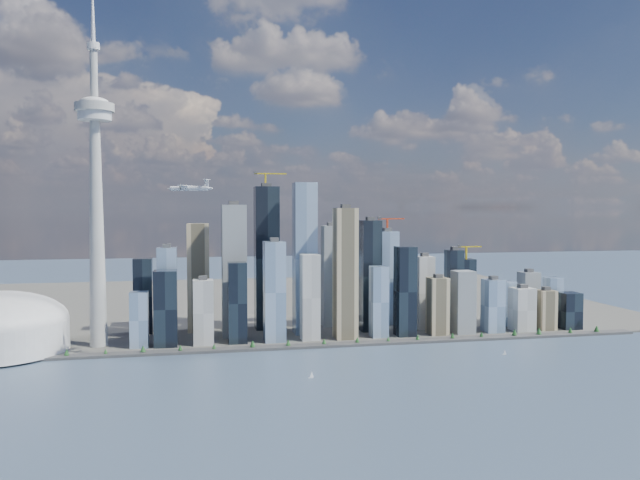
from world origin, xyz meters
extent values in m
plane|color=#374660|center=(0.00, 0.00, 0.00)|extent=(4000.00, 4000.00, 0.00)
cube|color=#383838|center=(0.00, 250.00, 2.00)|extent=(1100.00, 22.00, 4.00)
cube|color=#4C4C47|center=(0.00, 700.00, 1.50)|extent=(1400.00, 900.00, 3.00)
cylinder|color=#3F2D1E|center=(-390.00, 250.00, 5.20)|extent=(1.00, 1.00, 2.40)
cone|color=#1B4D24|center=(-390.00, 250.00, 8.80)|extent=(7.20, 7.20, 8.00)
cylinder|color=#3F2D1E|center=(-303.33, 250.00, 5.20)|extent=(1.00, 1.00, 2.40)
cone|color=#1B4D24|center=(-303.33, 250.00, 8.80)|extent=(7.20, 7.20, 8.00)
cylinder|color=#3F2D1E|center=(-216.67, 250.00, 5.20)|extent=(1.00, 1.00, 2.40)
cone|color=#1B4D24|center=(-216.67, 250.00, 8.80)|extent=(7.20, 7.20, 8.00)
cylinder|color=#3F2D1E|center=(-130.00, 250.00, 5.20)|extent=(1.00, 1.00, 2.40)
cone|color=#1B4D24|center=(-130.00, 250.00, 8.80)|extent=(7.20, 7.20, 8.00)
cylinder|color=#3F2D1E|center=(-43.33, 250.00, 5.20)|extent=(1.00, 1.00, 2.40)
cone|color=#1B4D24|center=(-43.33, 250.00, 8.80)|extent=(7.20, 7.20, 8.00)
cylinder|color=#3F2D1E|center=(43.33, 250.00, 5.20)|extent=(1.00, 1.00, 2.40)
cone|color=#1B4D24|center=(43.33, 250.00, 8.80)|extent=(7.20, 7.20, 8.00)
cylinder|color=#3F2D1E|center=(130.00, 250.00, 5.20)|extent=(1.00, 1.00, 2.40)
cone|color=#1B4D24|center=(130.00, 250.00, 8.80)|extent=(7.20, 7.20, 8.00)
cylinder|color=#3F2D1E|center=(216.67, 250.00, 5.20)|extent=(1.00, 1.00, 2.40)
cone|color=#1B4D24|center=(216.67, 250.00, 8.80)|extent=(7.20, 7.20, 8.00)
cylinder|color=#3F2D1E|center=(303.33, 250.00, 5.20)|extent=(1.00, 1.00, 2.40)
cone|color=#1B4D24|center=(303.33, 250.00, 8.80)|extent=(7.20, 7.20, 8.00)
cylinder|color=#3F2D1E|center=(390.00, 250.00, 5.20)|extent=(1.00, 1.00, 2.40)
cone|color=#1B4D24|center=(390.00, 250.00, 8.80)|extent=(7.20, 7.20, 8.00)
cylinder|color=#3F2D1E|center=(476.67, 250.00, 5.20)|extent=(1.00, 1.00, 2.40)
cone|color=#1B4D24|center=(476.67, 250.00, 8.80)|extent=(7.20, 7.20, 8.00)
cube|color=black|center=(-200.00, 290.00, 59.40)|extent=(34.00, 34.00, 112.80)
cube|color=#7893B5|center=(-200.00, 340.00, 74.78)|extent=(30.00, 30.00, 143.57)
cube|color=#B9B9B5|center=(-150.00, 290.00, 51.71)|extent=(30.00, 30.00, 97.42)
cube|color=tan|center=(-150.00, 395.00, 92.73)|extent=(36.00, 36.00, 179.46)
cube|color=slate|center=(-95.00, 340.00, 108.11)|extent=(38.00, 38.00, 210.22)
cube|color=black|center=(-95.00, 290.00, 64.53)|extent=(28.00, 28.00, 123.06)
cube|color=#7893B5|center=(-40.00, 290.00, 79.91)|extent=(32.00, 32.00, 153.82)
cube|color=black|center=(-40.00, 395.00, 123.49)|extent=(40.00, 40.00, 240.99)
cube|color=#7893B5|center=(15.00, 340.00, 126.06)|extent=(36.00, 36.00, 246.12)
cube|color=#B9B9B5|center=(15.00, 290.00, 69.66)|extent=(28.00, 28.00, 133.31)
cube|color=tan|center=(70.00, 290.00, 105.55)|extent=(34.00, 34.00, 205.10)
cube|color=slate|center=(70.00, 395.00, 90.17)|extent=(30.00, 30.00, 174.33)
cube|color=black|center=(125.00, 340.00, 95.29)|extent=(32.00, 32.00, 184.59)
cube|color=#7893B5|center=(125.00, 290.00, 59.40)|extent=(26.00, 26.00, 112.80)
cube|color=black|center=(175.00, 290.00, 74.78)|extent=(30.00, 30.00, 143.57)
cube|color=#7893B5|center=(175.00, 395.00, 85.04)|extent=(34.00, 34.00, 164.08)
cube|color=#B9B9B5|center=(225.00, 340.00, 64.53)|extent=(28.00, 28.00, 123.06)
cube|color=tan|center=(225.00, 290.00, 49.15)|extent=(30.00, 30.00, 92.29)
cube|color=slate|center=(275.00, 290.00, 54.27)|extent=(32.00, 32.00, 102.55)
cube|color=black|center=(275.00, 340.00, 69.66)|extent=(26.00, 26.00, 133.31)
cube|color=#7893B5|center=(325.00, 290.00, 46.58)|extent=(30.00, 30.00, 87.17)
cube|color=black|center=(325.00, 395.00, 59.40)|extent=(28.00, 28.00, 112.80)
cube|color=#7893B5|center=(375.00, 340.00, 41.46)|extent=(30.00, 30.00, 76.91)
cube|color=#B9B9B5|center=(375.00, 290.00, 38.89)|extent=(34.00, 34.00, 71.78)
cube|color=tan|center=(420.00, 290.00, 36.33)|extent=(28.00, 28.00, 66.66)
cube|color=slate|center=(420.00, 340.00, 49.15)|extent=(30.00, 30.00, 92.29)
cube|color=black|center=(465.00, 290.00, 33.76)|extent=(32.00, 32.00, 61.53)
cube|color=#7893B5|center=(465.00, 340.00, 44.02)|extent=(26.00, 26.00, 82.04)
cube|color=black|center=(-240.00, 395.00, 64.53)|extent=(30.00, 30.00, 123.06)
cube|color=#7893B5|center=(-240.00, 290.00, 44.02)|extent=(26.00, 26.00, 82.04)
cube|color=gold|center=(-40.00, 395.00, 254.99)|extent=(3.00, 3.00, 22.00)
cube|color=gold|center=(-31.75, 395.00, 265.99)|extent=(55.00, 2.20, 2.20)
cube|color=#383838|center=(-56.50, 395.00, 267.99)|extent=(6.00, 4.00, 4.00)
cube|color=#BD371B|center=(175.00, 395.00, 178.08)|extent=(3.00, 3.00, 22.00)
cube|color=#BD371B|center=(182.20, 395.00, 189.08)|extent=(48.00, 2.20, 2.20)
cube|color=#383838|center=(160.60, 395.00, 191.08)|extent=(6.00, 4.00, 4.00)
cube|color=gold|center=(325.00, 395.00, 126.80)|extent=(3.00, 3.00, 22.00)
cube|color=gold|center=(331.75, 395.00, 137.80)|extent=(45.00, 2.20, 2.20)
cube|color=#383838|center=(311.50, 395.00, 139.80)|extent=(6.00, 4.00, 4.00)
cone|color=#9D9C98|center=(-300.00, 310.00, 173.00)|extent=(26.00, 26.00, 340.00)
cylinder|color=#BEBEBE|center=(-300.00, 310.00, 343.00)|extent=(48.00, 48.00, 14.00)
cylinder|color=#9D9C98|center=(-300.00, 310.00, 355.00)|extent=(56.00, 56.00, 12.00)
ellipsoid|color=#BEBEBE|center=(-300.00, 310.00, 363.00)|extent=(40.00, 40.00, 14.00)
cylinder|color=#9D9C98|center=(-300.00, 310.00, 403.00)|extent=(11.00, 11.00, 80.00)
cylinder|color=#BEBEBE|center=(-300.00, 310.00, 443.00)|extent=(18.00, 18.00, 10.00)
cone|color=silver|center=(-300.00, 310.00, 501.00)|extent=(7.00, 7.00, 105.00)
cylinder|color=silver|center=(-165.00, 162.40, 233.46)|extent=(48.02, 22.90, 6.04)
cone|color=silver|center=(-188.83, 171.36, 233.46)|extent=(8.30, 7.97, 6.04)
cone|color=silver|center=(-140.28, 153.11, 233.46)|extent=(10.95, 8.97, 6.04)
cube|color=silver|center=(-166.76, 163.06, 236.66)|extent=(25.64, 52.09, 0.94)
cylinder|color=silver|center=(-170.41, 153.35, 235.16)|extent=(10.90, 6.83, 3.39)
cylinder|color=silver|center=(-163.11, 172.77, 235.16)|extent=(10.90, 6.83, 3.39)
cylinder|color=#3F3F3F|center=(-175.71, 155.34, 235.16)|extent=(2.92, 7.16, 7.54)
cylinder|color=#3F3F3F|center=(-168.41, 174.76, 235.16)|extent=(2.92, 7.16, 7.54)
cube|color=silver|center=(-142.93, 154.11, 239.49)|extent=(5.21, 2.56, 10.37)
cube|color=silver|center=(-142.93, 154.11, 244.77)|extent=(9.86, 17.35, 0.66)
cube|color=silver|center=(-20.85, 84.73, 0.38)|extent=(5.77, 1.83, 0.77)
cylinder|color=#999999|center=(-20.85, 84.73, 4.78)|extent=(0.23, 0.23, 8.61)
cube|color=silver|center=(270.54, 148.29, 0.35)|extent=(5.39, 2.50, 0.69)
cylinder|color=#999999|center=(270.54, 148.29, 4.32)|extent=(0.21, 0.21, 7.78)
camera|label=1|loc=(-160.62, -655.88, 209.12)|focal=35.00mm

